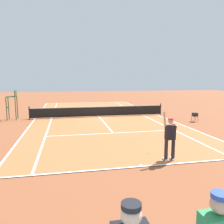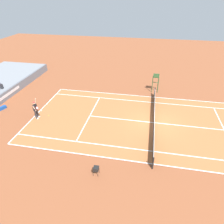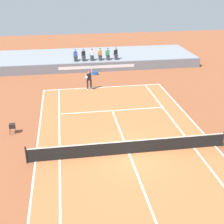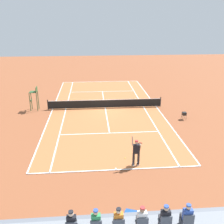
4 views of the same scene
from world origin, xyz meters
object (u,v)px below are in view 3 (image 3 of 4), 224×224
Objects in this scene: spectator_seated_0 at (76,55)px; tennis_player at (89,79)px; spectator_seated_2 at (92,55)px; tennis_ball at (97,93)px; spectator_seated_5 at (116,54)px; ball_hopper at (12,126)px; spectator_seated_1 at (84,55)px; equipment_bag at (94,73)px; spectator_seated_3 at (100,54)px; spectator_seated_4 at (108,54)px.

tennis_player is at bearing -82.45° from spectator_seated_0.
spectator_seated_2 is (1.79, 0.00, 0.00)m from spectator_seated_0.
spectator_seated_2 is at bearing 87.26° from tennis_ball.
spectator_seated_0 is at bearing 180.00° from spectator_seated_5.
spectator_seated_5 is at bearing 56.15° from ball_hopper.
spectator_seated_0 is 0.88m from spectator_seated_1.
spectator_seated_1 is 1.32× the size of equipment_bag.
spectator_seated_2 reaches higher than tennis_ball.
spectator_seated_3 is at bearing 0.00° from spectator_seated_1.
spectator_seated_3 is at bearing 63.29° from equipment_bag.
spectator_seated_3 is at bearing 180.00° from spectator_seated_5.
spectator_seated_5 reaches higher than ball_hopper.
spectator_seated_3 is 1.32× the size of equipment_bag.
tennis_player is (-2.70, -6.49, -0.66)m from spectator_seated_4.
spectator_seated_5 is at bearing 67.74° from tennis_ball.
tennis_player is (-0.93, -6.49, -0.66)m from spectator_seated_2.
spectator_seated_1 is (0.88, 0.00, 0.00)m from spectator_seated_0.
spectator_seated_2 is 0.61× the size of tennis_player.
spectator_seated_3 and spectator_seated_4 have the same top height.
spectator_seated_0 reaches higher than equipment_bag.
spectator_seated_0 is 1.00× the size of spectator_seated_2.
spectator_seated_1 is 0.61× the size of tennis_player.
equipment_bag is (1.74, -1.91, -1.49)m from spectator_seated_0.
spectator_seated_2 is at bearing 0.00° from spectator_seated_0.
ball_hopper is at bearing -121.21° from spectator_seated_4.
ball_hopper is (-7.70, -14.14, -1.08)m from spectator_seated_3.
spectator_seated_4 is 1.32× the size of equipment_bag.
tennis_ball is 0.07× the size of equipment_bag.
spectator_seated_1 and spectator_seated_2 have the same top height.
spectator_seated_1 is 6.52m from tennis_player.
spectator_seated_3 and spectator_seated_5 have the same top height.
tennis_player reaches higher than equipment_bag.
equipment_bag is at bearing -145.07° from spectator_seated_5.
spectator_seated_1 is 2.57m from equipment_bag.
tennis_player is 4.73m from equipment_bag.
spectator_seated_2 is 1.81× the size of ball_hopper.
tennis_player is at bearing -119.13° from spectator_seated_5.
spectator_seated_3 is 1.00× the size of spectator_seated_4.
equipment_bag is at bearing -65.74° from spectator_seated_1.
ball_hopper is at bearing -133.81° from tennis_ball.
tennis_ball is at bearing -58.08° from tennis_player.
equipment_bag is at bearing 61.12° from ball_hopper.
spectator_seated_0 reaches higher than ball_hopper.
spectator_seated_0 is 1.79m from spectator_seated_2.
spectator_seated_2 is 18.60× the size of tennis_ball.
spectator_seated_1 is 1.82m from spectator_seated_3.
spectator_seated_3 reaches higher than equipment_bag.
spectator_seated_0 is at bearing 132.27° from equipment_bag.
spectator_seated_1 is 1.81× the size of ball_hopper.
spectator_seated_5 is at bearing 60.87° from tennis_player.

